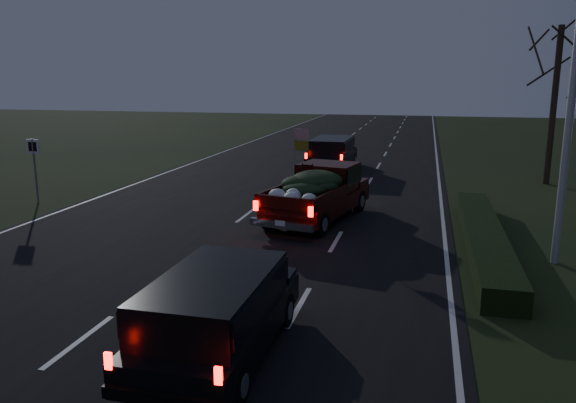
% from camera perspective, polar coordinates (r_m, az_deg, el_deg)
% --- Properties ---
extents(ground, '(120.00, 120.00, 0.00)m').
position_cam_1_polar(ground, '(15.43, -10.01, -5.75)').
color(ground, black).
rests_on(ground, ground).
extents(road_asphalt, '(14.00, 120.00, 0.02)m').
position_cam_1_polar(road_asphalt, '(15.43, -10.01, -5.72)').
color(road_asphalt, black).
rests_on(road_asphalt, ground).
extents(hedge_row, '(1.00, 10.00, 0.60)m').
position_cam_1_polar(hedge_row, '(17.07, 19.26, -3.44)').
color(hedge_row, black).
rests_on(hedge_row, ground).
extents(route_sign, '(0.55, 0.08, 2.50)m').
position_cam_1_polar(route_sign, '(23.63, -24.38, 3.80)').
color(route_sign, gray).
rests_on(route_sign, ground).
extents(bare_tree_far, '(3.60, 3.60, 7.00)m').
position_cam_1_polar(bare_tree_far, '(27.92, 25.71, 12.23)').
color(bare_tree_far, black).
rests_on(bare_tree_far, ground).
extents(pickup_truck, '(3.01, 5.55, 2.76)m').
position_cam_1_polar(pickup_truck, '(19.13, 3.09, 1.18)').
color(pickup_truck, '#3D0C08').
rests_on(pickup_truck, ground).
extents(lead_suv, '(2.07, 4.76, 1.36)m').
position_cam_1_polar(lead_suv, '(29.77, 4.49, 5.23)').
color(lead_suv, black).
rests_on(lead_suv, ground).
extents(rear_suv, '(2.03, 4.38, 1.26)m').
position_cam_1_polar(rear_suv, '(9.82, -7.28, -10.59)').
color(rear_suv, black).
rests_on(rear_suv, ground).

